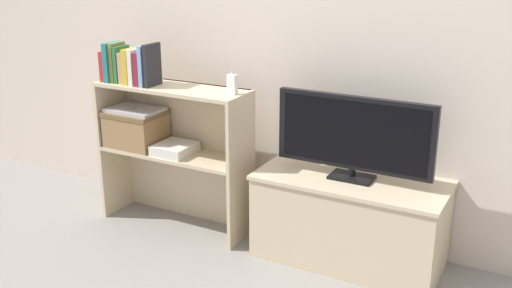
{
  "coord_description": "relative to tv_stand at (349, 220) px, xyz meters",
  "views": [
    {
      "loc": [
        1.43,
        -2.51,
        1.6
      ],
      "look_at": [
        0.0,
        0.14,
        0.59
      ],
      "focal_mm": 42.0,
      "sensor_mm": 36.0,
      "label": 1
    }
  ],
  "objects": [
    {
      "name": "book_maroon",
      "position": [
        -1.21,
        -0.12,
        0.7
      ],
      "size": [
        0.04,
        0.14,
        0.19
      ],
      "color": "maroon",
      "rests_on": "bookshelf_upper_tier"
    },
    {
      "name": "book_forest",
      "position": [
        -1.36,
        -0.12,
        0.71
      ],
      "size": [
        0.02,
        0.12,
        0.21
      ],
      "color": "#286638",
      "rests_on": "bookshelf_upper_tier"
    },
    {
      "name": "book_olive",
      "position": [
        -1.39,
        -0.12,
        0.72
      ],
      "size": [
        0.02,
        0.12,
        0.23
      ],
      "color": "olive",
      "rests_on": "bookshelf_upper_tier"
    },
    {
      "name": "book_tan",
      "position": [
        -1.33,
        -0.12,
        0.7
      ],
      "size": [
        0.03,
        0.12,
        0.18
      ],
      "color": "tan",
      "rests_on": "bookshelf_upper_tier"
    },
    {
      "name": "book_teal",
      "position": [
        -1.43,
        -0.12,
        0.72
      ],
      "size": [
        0.03,
        0.14,
        0.22
      ],
      "color": "#1E7075",
      "rests_on": "bookshelf_upper_tier"
    },
    {
      "name": "bookshelf_lower_tier",
      "position": [
        -1.05,
        -0.01,
        0.06
      ],
      "size": [
        0.91,
        0.29,
        0.46
      ],
      "color": "#CCB793",
      "rests_on": "ground_plane"
    },
    {
      "name": "magazine_stack",
      "position": [
        -1.03,
        -0.1,
        0.25
      ],
      "size": [
        0.2,
        0.22,
        0.06
      ],
      "color": "silver",
      "rests_on": "bookshelf_lower_tier"
    },
    {
      "name": "tv_stand",
      "position": [
        0.0,
        0.0,
        0.0
      ],
      "size": [
        0.98,
        0.45,
        0.46
      ],
      "color": "#CCB793",
      "rests_on": "ground_plane"
    },
    {
      "name": "book_crimson",
      "position": [
        -1.46,
        -0.12,
        0.7
      ],
      "size": [
        0.03,
        0.13,
        0.17
      ],
      "color": "#B22328",
      "rests_on": "bookshelf_upper_tier"
    },
    {
      "name": "baby_monitor",
      "position": [
        -0.66,
        -0.07,
        0.66
      ],
      "size": [
        0.05,
        0.03,
        0.13
      ],
      "color": "white",
      "rests_on": "bookshelf_upper_tier"
    },
    {
      "name": "ground_plane",
      "position": [
        -0.51,
        -0.22,
        -0.23
      ],
      "size": [
        16.0,
        16.0,
        0.0
      ],
      "primitive_type": "plane",
      "color": "gray"
    },
    {
      "name": "bookshelf_upper_tier",
      "position": [
        -1.05,
        -0.02,
        0.47
      ],
      "size": [
        0.91,
        0.29,
        0.39
      ],
      "color": "#CCB793",
      "rests_on": "bookshelf_lower_tier"
    },
    {
      "name": "book_mustard",
      "position": [
        -1.29,
        -0.12,
        0.71
      ],
      "size": [
        0.04,
        0.14,
        0.2
      ],
      "color": "gold",
      "rests_on": "bookshelf_upper_tier"
    },
    {
      "name": "storage_basket_left",
      "position": [
        -1.31,
        -0.09,
        0.34
      ],
      "size": [
        0.32,
        0.26,
        0.21
      ],
      "color": "#937047",
      "rests_on": "bookshelf_lower_tier"
    },
    {
      "name": "laptop",
      "position": [
        -1.31,
        -0.09,
        0.45
      ],
      "size": [
        0.31,
        0.22,
        0.02
      ],
      "color": "#BCBCC1",
      "rests_on": "storage_basket_left"
    },
    {
      "name": "book_charcoal",
      "position": [
        -1.15,
        -0.12,
        0.73
      ],
      "size": [
        0.02,
        0.14,
        0.24
      ],
      "color": "#232328",
      "rests_on": "bookshelf_upper_tier"
    },
    {
      "name": "book_ivory",
      "position": [
        -1.25,
        -0.12,
        0.71
      ],
      "size": [
        0.03,
        0.15,
        0.2
      ],
      "color": "silver",
      "rests_on": "bookshelf_upper_tier"
    },
    {
      "name": "tv",
      "position": [
        0.0,
        -0.0,
        0.46
      ],
      "size": [
        0.81,
        0.14,
        0.43
      ],
      "color": "black",
      "rests_on": "tv_stand"
    },
    {
      "name": "wall_back",
      "position": [
        -0.51,
        0.25,
        0.97
      ],
      "size": [
        10.0,
        0.05,
        2.4
      ],
      "color": "beige",
      "rests_on": "ground_plane"
    },
    {
      "name": "book_skyblue",
      "position": [
        -1.17,
        -0.12,
        0.73
      ],
      "size": [
        0.02,
        0.15,
        0.23
      ],
      "color": "#709ECC",
      "rests_on": "bookshelf_upper_tier"
    }
  ]
}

